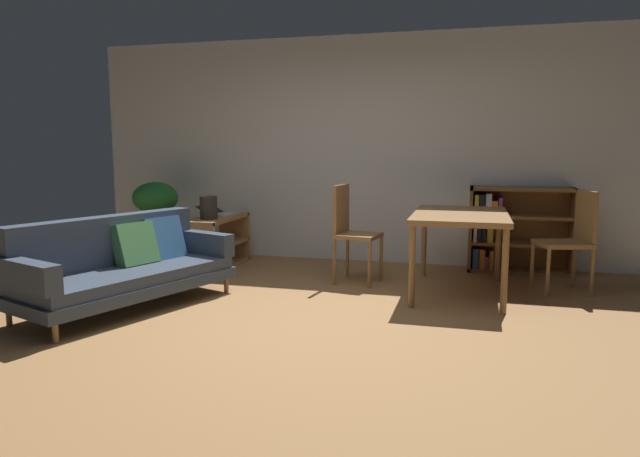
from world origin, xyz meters
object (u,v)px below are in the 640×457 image
(open_laptop, at_px, (219,212))
(dining_table, at_px, (460,221))
(desk_speaker, at_px, (209,208))
(potted_floor_plant, at_px, (156,206))
(dining_chair_far, at_px, (351,228))
(bookshelf, at_px, (512,229))
(media_console, at_px, (217,242))
(fabric_couch, at_px, (123,264))
(dining_chair_near, at_px, (572,237))

(open_laptop, relative_size, dining_table, 0.32)
(desk_speaker, height_order, potted_floor_plant, potted_floor_plant)
(desk_speaker, xyz_separation_m, dining_chair_far, (1.64, -0.09, -0.16))
(dining_table, relative_size, bookshelf, 1.23)
(open_laptop, xyz_separation_m, desk_speaker, (0.07, -0.41, 0.10))
(media_console, xyz_separation_m, potted_floor_plant, (-0.93, 0.24, 0.38))
(fabric_couch, height_order, dining_chair_far, dining_chair_far)
(bookshelf, bearing_deg, fabric_couch, -144.96)
(open_laptop, relative_size, dining_chair_far, 0.44)
(dining_chair_far, bearing_deg, potted_floor_plant, 167.85)
(fabric_couch, relative_size, dining_chair_near, 2.09)
(potted_floor_plant, distance_m, bookshelf, 4.23)
(potted_floor_plant, bearing_deg, dining_chair_far, -12.15)
(fabric_couch, height_order, desk_speaker, desk_speaker)
(dining_chair_near, relative_size, bookshelf, 0.88)
(media_console, relative_size, dining_table, 0.75)
(fabric_couch, bearing_deg, dining_chair_near, 21.61)
(desk_speaker, height_order, bookshelf, bookshelf)
(potted_floor_plant, relative_size, bookshelf, 0.87)
(media_console, height_order, desk_speaker, desk_speaker)
(dining_table, distance_m, dining_chair_far, 1.11)
(fabric_couch, bearing_deg, bookshelf, 35.04)
(dining_chair_near, distance_m, bookshelf, 0.97)
(desk_speaker, distance_m, dining_chair_near, 3.76)
(dining_table, xyz_separation_m, dining_chair_far, (-1.09, 0.18, -0.13))
(potted_floor_plant, xyz_separation_m, dining_table, (3.66, -0.73, 0.02))
(bookshelf, bearing_deg, desk_speaker, -165.00)
(dining_table, height_order, bookshelf, bookshelf)
(potted_floor_plant, distance_m, dining_table, 3.74)
(dining_table, height_order, dining_chair_far, dining_chair_far)
(fabric_couch, height_order, dining_table, fabric_couch)
(desk_speaker, relative_size, dining_chair_far, 0.25)
(media_console, height_order, potted_floor_plant, potted_floor_plant)
(media_console, relative_size, potted_floor_plant, 1.06)
(fabric_couch, height_order, bookshelf, bookshelf)
(potted_floor_plant, bearing_deg, media_console, -14.70)
(media_console, xyz_separation_m, dining_chair_far, (1.64, -0.31, 0.27))
(fabric_couch, xyz_separation_m, desk_speaker, (0.10, 1.49, 0.35))
(desk_speaker, distance_m, bookshelf, 3.40)
(desk_speaker, bearing_deg, dining_chair_near, 0.61)
(open_laptop, bearing_deg, dining_chair_far, -16.49)
(open_laptop, height_order, bookshelf, bookshelf)
(media_console, bearing_deg, dining_chair_near, -2.72)
(bookshelf, bearing_deg, dining_chair_near, -59.88)
(dining_table, xyz_separation_m, dining_chair_near, (1.03, 0.31, -0.16))
(media_console, bearing_deg, desk_speaker, -88.32)
(dining_chair_far, relative_size, bookshelf, 0.90)
(dining_chair_far, bearing_deg, bookshelf, 30.62)
(open_laptop, relative_size, desk_speaker, 1.74)
(open_laptop, xyz_separation_m, potted_floor_plant, (-0.87, 0.05, 0.05))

